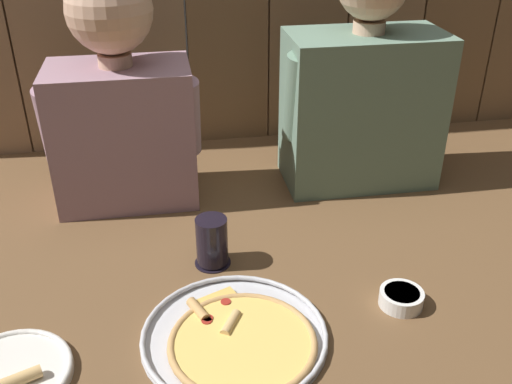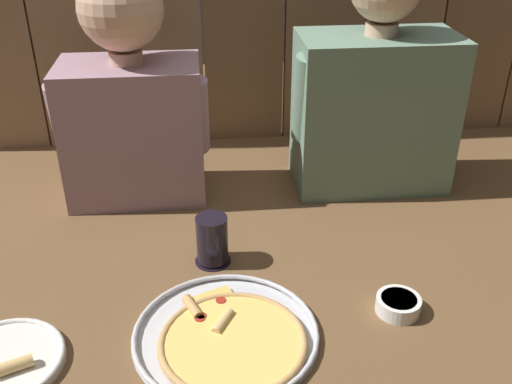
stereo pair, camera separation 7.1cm
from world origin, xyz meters
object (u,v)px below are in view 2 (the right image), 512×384
Objects in this scene: dipping_bowl at (398,304)px; diner_right at (375,88)px; diner_left at (130,91)px; drinking_glass at (212,240)px; pizza_tray at (228,337)px; dinner_plate at (3,362)px.

diner_right is at bearing 81.19° from dipping_bowl.
diner_left is at bearing 134.91° from dipping_bowl.
dipping_bowl is 0.14× the size of diner_right.
drinking_glass is at bearing -142.64° from diner_right.
diner_left is at bearing 179.90° from diner_right.
diner_right reaches higher than pizza_tray.
diner_left reaches higher than pizza_tray.
pizza_tray is 0.40m from dinner_plate.
diner_right reaches higher than dipping_bowl.
pizza_tray is 0.34m from dipping_bowl.
diner_left is (0.20, 0.61, 0.27)m from dinner_plate.
diner_left is 0.62m from diner_right.
diner_left is at bearing 72.14° from dinner_plate.
pizza_tray is at bearing -125.66° from diner_right.
pizza_tray is at bearing -171.92° from dipping_bowl.
drinking_glass is 1.30× the size of dipping_bowl.
dipping_bowl is (0.73, 0.07, 0.01)m from dinner_plate.
diner_right reaches higher than dinner_plate.
dipping_bowl is at bearing 8.08° from pizza_tray.
diner_right is at bearing -0.10° from diner_left.
dinner_plate is 0.74m from dipping_bowl.
diner_right reaches higher than diner_left.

